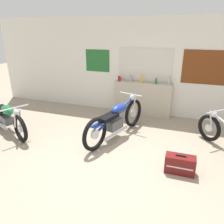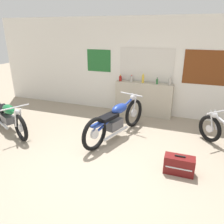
{
  "view_description": "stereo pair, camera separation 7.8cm",
  "coord_description": "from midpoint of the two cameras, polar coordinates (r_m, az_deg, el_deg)",
  "views": [
    {
      "loc": [
        1.26,
        -3.21,
        2.46
      ],
      "look_at": [
        -0.25,
        1.13,
        0.7
      ],
      "focal_mm": 35.0,
      "sensor_mm": 36.0,
      "label": 1
    },
    {
      "loc": [
        1.33,
        -3.18,
        2.46
      ],
      "look_at": [
        -0.25,
        1.13,
        0.7
      ],
      "focal_mm": 35.0,
      "sensor_mm": 36.0,
      "label": 2
    }
  ],
  "objects": [
    {
      "name": "wall_back",
      "position": [
        6.57,
        8.81,
        11.46
      ],
      "size": [
        10.0,
        0.07,
        2.8
      ],
      "color": "silver",
      "rests_on": "ground_plane"
    },
    {
      "name": "bottle_leftmost",
      "position": [
        6.58,
        2.55,
        8.81
      ],
      "size": [
        0.09,
        0.09,
        0.19
      ],
      "color": "maroon",
      "rests_on": "sill_counter"
    },
    {
      "name": "hard_case_darkred",
      "position": [
        4.22,
        17.62,
        -13.05
      ],
      "size": [
        0.53,
        0.24,
        0.36
      ],
      "color": "maroon",
      "rests_on": "ground_plane"
    },
    {
      "name": "bottle_rightmost",
      "position": [
        6.34,
        15.21,
        7.86
      ],
      "size": [
        0.07,
        0.07,
        0.25
      ],
      "color": "#B7B2A8",
      "rests_on": "sill_counter"
    },
    {
      "name": "motorcycle_green",
      "position": [
        6.07,
        -25.18,
        -0.93
      ],
      "size": [
        1.97,
        1.08,
        0.81
      ],
      "color": "black",
      "rests_on": "ground_plane"
    },
    {
      "name": "bottle_center",
      "position": [
        6.41,
        8.45,
        8.74
      ],
      "size": [
        0.06,
        0.06,
        0.31
      ],
      "color": "gold",
      "rests_on": "sill_counter"
    },
    {
      "name": "ground_plane",
      "position": [
        4.23,
        -1.61,
        -14.56
      ],
      "size": [
        24.0,
        24.0,
        0.0
      ],
      "primitive_type": "plane",
      "color": "gray"
    },
    {
      "name": "bottle_right_center",
      "position": [
        6.34,
        12.04,
        7.89
      ],
      "size": [
        0.06,
        0.06,
        0.19
      ],
      "color": "#23662D",
      "rests_on": "sill_counter"
    },
    {
      "name": "bottle_left_center",
      "position": [
        6.55,
        5.47,
        8.66
      ],
      "size": [
        0.08,
        0.08,
        0.19
      ],
      "color": "#B7B2A8",
      "rests_on": "sill_counter"
    },
    {
      "name": "sill_counter",
      "position": [
        6.59,
        8.54,
        3.39
      ],
      "size": [
        1.68,
        0.28,
        0.99
      ],
      "color": "#B7AD99",
      "rests_on": "ground_plane"
    },
    {
      "name": "motorcycle_blue",
      "position": [
        5.17,
        1.58,
        -1.99
      ],
      "size": [
        0.88,
        2.21,
        0.94
      ],
      "color": "black",
      "rests_on": "ground_plane"
    }
  ]
}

